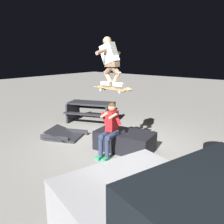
{
  "coord_description": "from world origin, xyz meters",
  "views": [
    {
      "loc": [
        -3.71,
        4.91,
        2.53
      ],
      "look_at": [
        -0.12,
        0.53,
        1.11
      ],
      "focal_mm": 37.45,
      "sensor_mm": 36.0,
      "label": 1
    }
  ],
  "objects": [
    {
      "name": "kicker_ramp",
      "position": [
        1.77,
        0.53,
        0.06
      ],
      "size": [
        1.28,
        1.22,
        0.35
      ],
      "color": "#28282D",
      "rests_on": "ground"
    },
    {
      "name": "trash_bin",
      "position": [
        -2.76,
        0.88,
        0.5
      ],
      "size": [
        0.48,
        0.48,
        0.99
      ],
      "color": "#19512D",
      "rests_on": "ground"
    },
    {
      "name": "picnic_table_back",
      "position": [
        2.35,
        -1.27,
        0.5
      ],
      "size": [
        2.09,
        1.89,
        0.75
      ],
      "color": "#28282D",
      "rests_on": "ground"
    },
    {
      "name": "ground_plane",
      "position": [
        0.0,
        0.0,
        0.0
      ],
      "size": [
        40.0,
        40.0,
        0.0
      ],
      "primitive_type": "plane",
      "color": "gray"
    },
    {
      "name": "person_sitting_on_ledge",
      "position": [
        -0.14,
        0.63,
        0.75
      ],
      "size": [
        0.6,
        0.78,
        1.34
      ],
      "color": "#2D3856",
      "rests_on": "ground"
    },
    {
      "name": "skateboard",
      "position": [
        -0.21,
        0.63,
        1.72
      ],
      "size": [
        1.03,
        0.26,
        0.13
      ],
      "color": "#AD8451"
    },
    {
      "name": "ledge_box_main",
      "position": [
        -0.24,
        0.14,
        0.25
      ],
      "size": [
        1.64,
        1.06,
        0.51
      ],
      "primitive_type": "cube",
      "rotation": [
        0.0,
        0.0,
        0.16
      ],
      "color": "black",
      "rests_on": "ground"
    },
    {
      "name": "skater_airborne",
      "position": [
        -0.15,
        0.63,
        2.41
      ],
      "size": [
        0.62,
        0.89,
        1.12
      ],
      "color": "white"
    }
  ]
}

